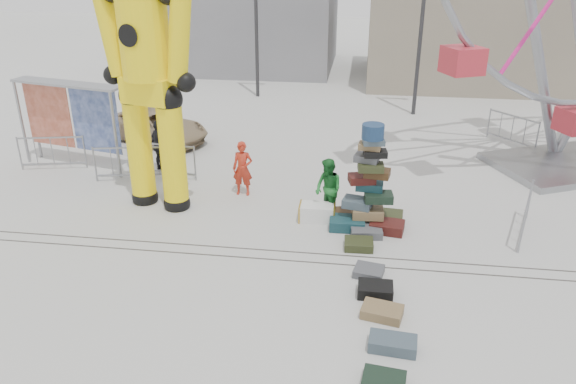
# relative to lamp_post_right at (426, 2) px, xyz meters

# --- Properties ---
(ground) EXTENTS (90.00, 90.00, 0.00)m
(ground) POSITION_rel_lamp_post_right_xyz_m (-3.09, -13.00, -4.48)
(ground) COLOR #9E9E99
(ground) RESTS_ON ground
(track_line_near) EXTENTS (40.00, 0.04, 0.01)m
(track_line_near) POSITION_rel_lamp_post_right_xyz_m (-3.09, -12.40, -4.48)
(track_line_near) COLOR #47443F
(track_line_near) RESTS_ON ground
(track_line_far) EXTENTS (40.00, 0.04, 0.01)m
(track_line_far) POSITION_rel_lamp_post_right_xyz_m (-3.09, -12.00, -4.48)
(track_line_far) COLOR #47443F
(track_line_far) RESTS_ON ground
(building_right) EXTENTS (12.00, 8.00, 5.00)m
(building_right) POSITION_rel_lamp_post_right_xyz_m (3.91, 7.00, -1.98)
(building_right) COLOR gray
(building_right) RESTS_ON ground
(building_left) EXTENTS (10.00, 8.00, 4.40)m
(building_left) POSITION_rel_lamp_post_right_xyz_m (-9.09, 9.00, -2.28)
(building_left) COLOR gray
(building_left) RESTS_ON ground
(lamp_post_right) EXTENTS (1.41, 0.25, 8.00)m
(lamp_post_right) POSITION_rel_lamp_post_right_xyz_m (0.00, 0.00, 0.00)
(lamp_post_right) COLOR #2D2D30
(lamp_post_right) RESTS_ON ground
(suitcase_tower) EXTENTS (1.90, 1.70, 2.72)m
(suitcase_tower) POSITION_rel_lamp_post_right_xyz_m (-1.93, -10.44, -3.72)
(suitcase_tower) COLOR #173E46
(suitcase_tower) RESTS_ON ground
(crash_test_dummy) EXTENTS (2.80, 1.23, 7.02)m
(crash_test_dummy) POSITION_rel_lamp_post_right_xyz_m (-7.56, -9.93, -0.78)
(crash_test_dummy) COLOR black
(crash_test_dummy) RESTS_ON ground
(banner_scaffold) EXTENTS (3.81, 1.46, 2.73)m
(banner_scaffold) POSITION_rel_lamp_post_right_xyz_m (-11.15, -7.54, -2.43)
(banner_scaffold) COLOR gray
(banner_scaffold) RESTS_ON ground
(steamer_trunk) EXTENTS (0.94, 0.55, 0.43)m
(steamer_trunk) POSITION_rel_lamp_post_right_xyz_m (-3.21, -10.28, -4.26)
(steamer_trunk) COLOR silver
(steamer_trunk) RESTS_ON ground
(row_case_0) EXTENTS (0.70, 0.57, 0.21)m
(row_case_0) POSITION_rel_lamp_post_right_xyz_m (-2.11, -11.60, -4.38)
(row_case_0) COLOR #31381C
(row_case_0) RESTS_ON ground
(row_case_1) EXTENTS (0.72, 0.66, 0.17)m
(row_case_1) POSITION_rel_lamp_post_right_xyz_m (-1.86, -12.74, -4.40)
(row_case_1) COLOR #515358
(row_case_1) RESTS_ON ground
(row_case_2) EXTENTS (0.72, 0.52, 0.25)m
(row_case_2) POSITION_rel_lamp_post_right_xyz_m (-1.73, -13.49, -4.36)
(row_case_2) COLOR black
(row_case_2) RESTS_ON ground
(row_case_3) EXTENTS (0.87, 0.67, 0.21)m
(row_case_3) POSITION_rel_lamp_post_right_xyz_m (-1.60, -14.19, -4.38)
(row_case_3) COLOR olive
(row_case_3) RESTS_ON ground
(row_case_4) EXTENTS (0.89, 0.54, 0.23)m
(row_case_4) POSITION_rel_lamp_post_right_xyz_m (-1.43, -15.13, -4.36)
(row_case_4) COLOR #41525D
(row_case_4) RESTS_ON ground
(row_case_5) EXTENTS (0.76, 0.59, 0.19)m
(row_case_5) POSITION_rel_lamp_post_right_xyz_m (-1.60, -16.07, -4.39)
(row_case_5) COLOR black
(row_case_5) RESTS_ON ground
(barricade_dummy_a) EXTENTS (1.97, 0.53, 1.10)m
(barricade_dummy_a) POSITION_rel_lamp_post_right_xyz_m (-11.81, -7.86, -3.93)
(barricade_dummy_a) COLOR gray
(barricade_dummy_a) RESTS_ON ground
(barricade_dummy_b) EXTENTS (1.98, 0.48, 1.10)m
(barricade_dummy_b) POSITION_rel_lamp_post_right_xyz_m (-9.05, -8.43, -3.93)
(barricade_dummy_b) COLOR gray
(barricade_dummy_b) RESTS_ON ground
(barricade_dummy_c) EXTENTS (2.00, 0.35, 1.10)m
(barricade_dummy_c) POSITION_rel_lamp_post_right_xyz_m (-8.09, -8.02, -3.93)
(barricade_dummy_c) COLOR gray
(barricade_dummy_c) RESTS_ON ground
(barricade_wheel_front) EXTENTS (0.73, 1.93, 1.10)m
(barricade_wheel_front) POSITION_rel_lamp_post_right_xyz_m (1.90, -10.36, -3.93)
(barricade_wheel_front) COLOR gray
(barricade_wheel_front) RESTS_ON ground
(barricade_wheel_back) EXTENTS (1.39, 1.57, 1.10)m
(barricade_wheel_back) POSITION_rel_lamp_post_right_xyz_m (3.06, -3.47, -3.93)
(barricade_wheel_back) COLOR gray
(barricade_wheel_back) RESTS_ON ground
(pedestrian_red) EXTENTS (0.57, 0.38, 1.57)m
(pedestrian_red) POSITION_rel_lamp_post_right_xyz_m (-5.45, -8.93, -3.70)
(pedestrian_red) COLOR #AD2918
(pedestrian_red) RESTS_ON ground
(pedestrian_green) EXTENTS (0.97, 0.99, 1.61)m
(pedestrian_green) POSITION_rel_lamp_post_right_xyz_m (-2.96, -10.08, -3.68)
(pedestrian_green) COLOR #196626
(pedestrian_green) RESTS_ON ground
(pedestrian_black) EXTENTS (0.96, 0.95, 1.63)m
(pedestrian_black) POSITION_rel_lamp_post_right_xyz_m (-8.40, -7.49, -3.67)
(pedestrian_black) COLOR black
(pedestrian_black) RESTS_ON ground
(parked_suv) EXTENTS (4.40, 3.33, 1.11)m
(parked_suv) POSITION_rel_lamp_post_right_xyz_m (-9.53, -4.80, -3.93)
(parked_suv) COLOR #978161
(parked_suv) RESTS_ON ground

